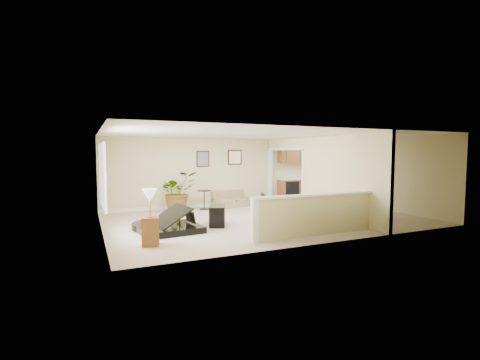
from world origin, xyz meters
name	(u,v)px	position (x,y,z in m)	size (l,w,h in m)	color
floor	(265,219)	(0.00, 0.00, 0.00)	(9.00, 9.00, 0.00)	#C0AE95
back_wall	(227,172)	(0.00, 3.00, 1.25)	(9.00, 0.04, 2.50)	beige
front_wall	(331,186)	(0.00, -3.00, 1.25)	(9.00, 0.04, 2.50)	beige
left_wall	(101,182)	(-4.50, 0.00, 1.25)	(0.04, 6.00, 2.50)	beige
right_wall	(379,173)	(4.50, 0.00, 1.25)	(0.04, 6.00, 2.50)	beige
ceiling	(266,134)	(0.00, 0.00, 2.50)	(9.00, 6.00, 0.04)	silver
kitchen_vinyl	(348,212)	(3.15, 0.00, 0.00)	(2.70, 6.00, 0.01)	tan
interior_partition	(311,176)	(1.80, 0.25, 1.22)	(0.18, 5.99, 2.50)	beige
pony_half_wall	(314,214)	(0.08, -2.30, 0.52)	(3.42, 0.22, 1.00)	beige
left_window	(102,175)	(-4.49, -0.50, 1.45)	(0.05, 2.15, 1.45)	white
wall_art_left	(203,159)	(-0.95, 2.97, 1.75)	(0.48, 0.04, 0.58)	#392014
wall_mirror	(235,157)	(0.30, 2.97, 1.80)	(0.55, 0.04, 0.55)	#392014
kitchen_cabinets	(303,180)	(3.19, 2.73, 0.87)	(2.36, 0.65, 2.33)	brown
piano	(166,208)	(-3.01, -0.37, 0.58)	(1.84, 1.90, 1.40)	black
piano_bench	(218,215)	(-1.61, -0.28, 0.27)	(0.41, 0.81, 0.54)	black
loveseat	(232,199)	(0.05, 2.69, 0.29)	(1.45, 0.96, 0.76)	tan
accent_table	(204,197)	(-1.10, 2.41, 0.43)	(0.46, 0.46, 0.67)	black
palm_plant	(178,192)	(-2.01, 2.45, 0.66)	(1.39, 1.26, 1.34)	black
small_plant	(263,200)	(1.12, 2.26, 0.22)	(0.36, 0.36, 0.51)	black
lamp_stand	(150,222)	(-3.62, -1.62, 0.51)	(0.41, 0.41, 1.20)	brown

